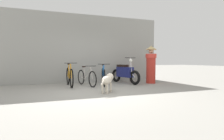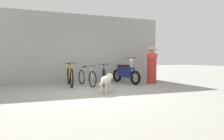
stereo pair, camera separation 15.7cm
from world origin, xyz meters
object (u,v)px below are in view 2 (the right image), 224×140
object	(u,v)px
bicycle_2	(104,76)
motorcycle	(126,73)
bicycle_0	(70,77)
person_in_robes	(152,64)
stray_dog	(107,80)
bicycle_1	(87,77)

from	to	relation	value
bicycle_2	motorcycle	size ratio (longest dim) A/B	0.89
bicycle_0	person_in_robes	world-z (taller)	person_in_robes
bicycle_2	motorcycle	bearing A→B (deg)	115.86
stray_dog	bicycle_2	bearing A→B (deg)	23.31
person_in_robes	bicycle_2	bearing A→B (deg)	-9.81
person_in_robes	bicycle_0	bearing A→B (deg)	-10.31
motorcycle	stray_dog	world-z (taller)	motorcycle
bicycle_2	person_in_robes	size ratio (longest dim) A/B	0.98
bicycle_2	stray_dog	distance (m)	1.66
bicycle_2	stray_dog	xyz separation A→B (m)	(-0.34, -1.63, 0.03)
bicycle_1	motorcycle	distance (m)	1.78
bicycle_2	motorcycle	world-z (taller)	motorcycle
bicycle_0	bicycle_2	xyz separation A→B (m)	(1.34, -0.10, -0.02)
bicycle_1	bicycle_0	bearing A→B (deg)	-112.29
stray_dog	bicycle_1	bearing A→B (deg)	47.39
bicycle_2	motorcycle	xyz separation A→B (m)	(1.07, 0.26, 0.09)
bicycle_1	person_in_robes	xyz separation A→B (m)	(2.86, -0.12, 0.54)
motorcycle	person_in_robes	world-z (taller)	person_in_robes
bicycle_0	bicycle_1	world-z (taller)	bicycle_0
bicycle_0	person_in_robes	bearing A→B (deg)	83.99
bicycle_1	person_in_robes	size ratio (longest dim) A/B	0.97
bicycle_0	stray_dog	distance (m)	1.99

